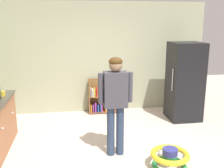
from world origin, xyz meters
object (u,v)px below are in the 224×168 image
object	(u,v)px
bookshelf	(103,98)
standing_person	(115,97)
refrigerator	(185,81)
baby_walker	(170,158)
yellow_cup	(3,94)

from	to	relation	value
bookshelf	standing_person	distance (m)	2.25
refrigerator	bookshelf	xyz separation A→B (m)	(-1.81, 0.72, -0.53)
refrigerator	standing_person	world-z (taller)	refrigerator
bookshelf	baby_walker	distance (m)	2.81
bookshelf	standing_person	xyz separation A→B (m)	(-0.04, -2.15, 0.66)
yellow_cup	standing_person	bearing A→B (deg)	-22.27
standing_person	refrigerator	bearing A→B (deg)	37.75
refrigerator	standing_person	bearing A→B (deg)	-142.25
refrigerator	yellow_cup	distance (m)	3.86
refrigerator	standing_person	xyz separation A→B (m)	(-1.85, -1.44, 0.13)
standing_person	yellow_cup	bearing A→B (deg)	157.73
bookshelf	yellow_cup	bearing A→B (deg)	-145.85
refrigerator	standing_person	distance (m)	2.35
refrigerator	baby_walker	size ratio (longest dim) A/B	2.95
refrigerator	baby_walker	distance (m)	2.38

